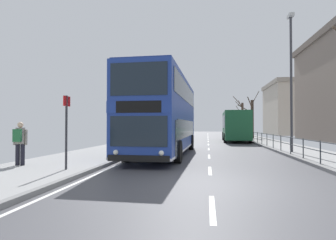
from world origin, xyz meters
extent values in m
cube|color=#46464B|center=(0.00, 0.00, -0.03)|extent=(8.40, 140.00, 0.06)
cube|color=silver|center=(0.00, -2.20, 0.00)|extent=(0.12, 2.00, 0.00)
cube|color=silver|center=(0.00, 2.60, 0.00)|extent=(0.12, 2.00, 0.00)
cube|color=silver|center=(0.00, 7.40, 0.00)|extent=(0.12, 2.00, 0.00)
cube|color=silver|center=(0.00, 12.20, 0.00)|extent=(0.12, 2.00, 0.00)
cube|color=silver|center=(0.00, 17.00, 0.00)|extent=(0.12, 2.00, 0.00)
cube|color=silver|center=(0.00, 21.80, 0.00)|extent=(0.12, 2.00, 0.00)
cube|color=silver|center=(0.00, 26.60, 0.00)|extent=(0.12, 2.00, 0.00)
cube|color=silver|center=(0.00, 31.40, 0.00)|extent=(0.12, 2.00, 0.00)
cube|color=silver|center=(0.00, 36.20, 0.00)|extent=(0.12, 2.00, 0.00)
cube|color=silver|center=(0.00, 41.00, 0.00)|extent=(0.12, 2.00, 0.00)
cube|color=silver|center=(0.00, 45.80, 0.00)|extent=(0.12, 2.00, 0.00)
cube|color=silver|center=(0.00, 50.60, 0.00)|extent=(0.12, 2.00, 0.00)
cube|color=silver|center=(-3.95, 0.00, 0.00)|extent=(0.12, 133.00, 0.00)
cube|color=slate|center=(-4.30, 0.00, 0.07)|extent=(0.20, 140.00, 0.14)
cube|color=gray|center=(-6.40, 0.00, 0.07)|extent=(4.00, 140.00, 0.14)
cube|color=navy|center=(-2.56, 7.92, 1.27)|extent=(2.86, 11.28, 1.83)
cube|color=navy|center=(-2.56, 7.92, 2.42)|extent=(2.87, 11.33, 0.48)
cube|color=navy|center=(-2.56, 7.92, 3.50)|extent=(2.86, 11.28, 1.67)
cube|color=navy|center=(-2.56, 7.92, 4.38)|extent=(2.77, 10.94, 0.08)
cube|color=#19232D|center=(-2.71, 2.30, 1.49)|extent=(2.26, 0.09, 1.17)
cube|color=black|center=(-2.71, 2.30, 2.42)|extent=(1.80, 0.08, 0.46)
cube|color=#19232D|center=(-2.71, 2.30, 3.50)|extent=(2.26, 0.09, 1.27)
cube|color=black|center=(-2.71, 2.30, 0.45)|extent=(2.44, 0.14, 0.24)
cube|color=silver|center=(-2.56, 7.92, 0.41)|extent=(2.88, 11.33, 0.10)
cube|color=#19232D|center=(-1.26, 8.17, 1.52)|extent=(0.24, 8.74, 0.95)
cube|color=#19232D|center=(-1.27, 7.89, 3.58)|extent=(0.28, 10.09, 1.00)
cube|color=#19232D|center=(-3.85, 8.23, 1.52)|extent=(0.24, 8.74, 0.95)
cube|color=#19232D|center=(-3.86, 7.95, 3.58)|extent=(0.28, 10.09, 1.00)
sphere|color=white|center=(-1.81, 2.26, 0.67)|extent=(0.21, 0.21, 0.20)
sphere|color=white|center=(-3.61, 2.31, 0.67)|extent=(0.21, 0.21, 0.20)
cube|color=#19232D|center=(-1.37, 3.63, 1.14)|extent=(0.04, 0.90, 1.58)
cylinder|color=black|center=(-1.41, 4.48, 0.52)|extent=(0.33, 1.05, 1.04)
cylinder|color=black|center=(-3.88, 4.55, 0.52)|extent=(0.33, 1.05, 1.04)
cylinder|color=black|center=(-1.23, 11.59, 0.52)|extent=(0.33, 1.05, 1.04)
cylinder|color=black|center=(-3.70, 11.66, 0.52)|extent=(0.33, 1.05, 1.04)
cube|color=#19512D|center=(2.90, 22.48, 1.73)|extent=(2.72, 9.19, 2.82)
cube|color=#19232D|center=(1.66, 22.52, 2.13)|extent=(0.24, 7.75, 1.36)
cube|color=#19232D|center=(4.15, 22.45, 2.13)|extent=(0.24, 7.75, 1.36)
cube|color=#19232D|center=(3.03, 27.06, 2.01)|extent=(2.12, 0.09, 1.69)
cylinder|color=black|center=(1.79, 25.08, 0.48)|extent=(0.31, 0.97, 0.96)
cylinder|color=black|center=(4.16, 25.01, 0.48)|extent=(0.31, 0.97, 0.96)
cylinder|color=black|center=(1.64, 19.75, 0.48)|extent=(0.31, 0.97, 0.96)
cylinder|color=black|center=(4.01, 19.69, 0.48)|extent=(0.31, 0.97, 0.96)
cylinder|color=#2D3338|center=(4.45, 4.00, 0.62)|extent=(0.05, 0.05, 0.95)
cylinder|color=#2D3338|center=(4.45, 6.02, 0.62)|extent=(0.05, 0.05, 0.95)
cylinder|color=#2D3338|center=(4.45, 8.05, 0.62)|extent=(0.05, 0.05, 0.95)
cylinder|color=#2D3338|center=(4.45, 10.08, 0.62)|extent=(0.05, 0.05, 0.95)
cylinder|color=#2D3338|center=(4.45, 12.10, 0.62)|extent=(0.05, 0.05, 0.95)
cylinder|color=#2D3338|center=(4.45, 14.13, 0.62)|extent=(0.05, 0.05, 0.95)
cylinder|color=#2D3338|center=(4.45, 16.16, 0.62)|extent=(0.05, 0.05, 0.95)
cylinder|color=#2D3338|center=(4.45, 18.18, 0.62)|extent=(0.05, 0.05, 0.95)
cylinder|color=#2D3338|center=(4.45, 20.21, 0.62)|extent=(0.05, 0.05, 0.95)
cylinder|color=#2D3338|center=(4.45, 22.23, 0.62)|extent=(0.05, 0.05, 0.95)
cylinder|color=#2D3338|center=(4.45, 24.26, 0.62)|extent=(0.05, 0.05, 0.95)
cylinder|color=#2D3338|center=(4.45, 26.29, 0.62)|extent=(0.05, 0.05, 0.95)
cylinder|color=#2D3338|center=(4.45, 28.31, 0.62)|extent=(0.05, 0.05, 0.95)
cylinder|color=#2D3338|center=(4.45, 30.34, 0.62)|extent=(0.05, 0.05, 0.95)
cylinder|color=#2D3338|center=(4.45, 32.36, 0.62)|extent=(0.05, 0.05, 0.95)
cylinder|color=#2D3338|center=(4.45, 34.39, 0.62)|extent=(0.05, 0.05, 0.95)
cylinder|color=#2D3338|center=(4.45, 36.42, 0.62)|extent=(0.05, 0.05, 0.95)
cylinder|color=#2D3338|center=(4.45, 19.19, 1.04)|extent=(0.04, 34.44, 0.04)
cylinder|color=#2D3338|center=(4.45, 19.19, 0.66)|extent=(0.04, 34.44, 0.04)
cylinder|color=black|center=(-7.47, 1.93, 0.58)|extent=(0.19, 0.19, 0.88)
cylinder|color=black|center=(-7.29, 1.97, 0.58)|extent=(0.19, 0.19, 0.88)
cylinder|color=gray|center=(-7.38, 1.95, 1.30)|extent=(0.41, 0.41, 0.64)
cylinder|color=gray|center=(-7.60, 1.90, 1.24)|extent=(0.12, 0.12, 0.61)
cylinder|color=gray|center=(-7.17, 2.00, 1.24)|extent=(0.12, 0.12, 0.61)
sphere|color=beige|center=(-7.38, 1.95, 1.73)|extent=(0.26, 0.26, 0.22)
cube|color=#236638|center=(-7.33, 1.70, 1.32)|extent=(0.31, 0.24, 0.49)
cylinder|color=#2D2D33|center=(-5.09, 1.27, 1.46)|extent=(0.08, 0.08, 2.64)
cube|color=red|center=(-5.09, 1.29, 2.58)|extent=(0.04, 0.44, 0.36)
cylinder|color=#38383D|center=(4.86, 9.24, 4.14)|extent=(0.14, 0.14, 8.00)
cube|color=#B2B2AD|center=(4.86, 9.24, 8.26)|extent=(0.28, 0.60, 0.20)
cylinder|color=#423328|center=(5.65, 38.68, 2.79)|extent=(0.38, 0.38, 5.29)
cylinder|color=#423328|center=(5.16, 38.85, 4.23)|extent=(1.08, 0.44, 1.41)
cylinder|color=#423328|center=(5.90, 38.21, 3.38)|extent=(0.62, 1.04, 0.69)
cylinder|color=#423328|center=(5.38, 39.06, 5.16)|extent=(0.66, 0.88, 1.53)
cylinder|color=#423328|center=(5.04, 38.15, 5.10)|extent=(1.30, 1.13, 1.00)
cylinder|color=#423328|center=(4.88, 38.38, 5.64)|extent=(1.65, 0.72, 1.73)
cylinder|color=#423328|center=(5.53, 27.96, 2.53)|extent=(0.37, 0.37, 4.78)
cylinder|color=#423328|center=(4.59, 27.52, 3.79)|extent=(1.96, 1.00, 1.09)
cylinder|color=#423328|center=(5.45, 27.42, 3.43)|extent=(0.28, 1.18, 1.21)
cylinder|color=#423328|center=(5.32, 28.45, 4.63)|extent=(0.56, 1.11, 1.63)
cylinder|color=#423328|center=(5.91, 27.72, 5.21)|extent=(0.86, 0.58, 1.59)
cylinder|color=#423328|center=(5.60, 28.52, 3.38)|extent=(0.21, 1.16, 0.93)
cube|color=#B2A899|center=(17.00, 45.63, 4.45)|extent=(11.16, 12.58, 8.91)
cube|color=gray|center=(17.00, 45.63, 9.26)|extent=(11.60, 13.09, 0.70)
camera|label=1|loc=(-0.10, -7.99, 1.71)|focal=29.55mm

